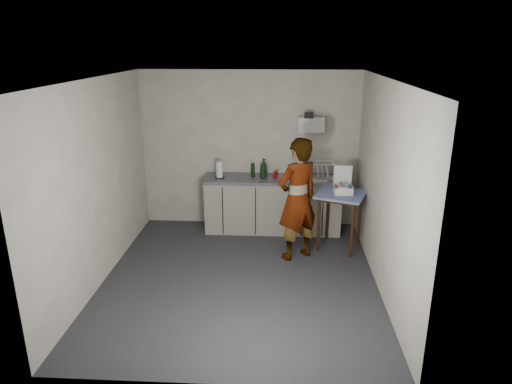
# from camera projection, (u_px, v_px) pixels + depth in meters

# --- Properties ---
(ground) EXTENTS (4.00, 4.00, 0.00)m
(ground) POSITION_uv_depth(u_px,v_px,m) (240.00, 278.00, 6.11)
(ground) COLOR #2B2B30
(ground) RESTS_ON ground
(wall_back) EXTENTS (3.60, 0.02, 2.60)m
(wall_back) POSITION_uv_depth(u_px,v_px,m) (250.00, 150.00, 7.59)
(wall_back) COLOR #B5B09E
(wall_back) RESTS_ON ground
(wall_right) EXTENTS (0.02, 4.00, 2.60)m
(wall_right) POSITION_uv_depth(u_px,v_px,m) (384.00, 188.00, 5.61)
(wall_right) COLOR #B5B09E
(wall_right) RESTS_ON ground
(wall_left) EXTENTS (0.02, 4.00, 2.60)m
(wall_left) POSITION_uv_depth(u_px,v_px,m) (99.00, 183.00, 5.80)
(wall_left) COLOR #B5B09E
(wall_left) RESTS_ON ground
(ceiling) EXTENTS (3.60, 4.00, 0.01)m
(ceiling) POSITION_uv_depth(u_px,v_px,m) (238.00, 80.00, 5.30)
(ceiling) COLOR white
(ceiling) RESTS_ON wall_back
(kitchen_counter) EXTENTS (2.24, 0.62, 0.91)m
(kitchen_counter) POSITION_uv_depth(u_px,v_px,m) (273.00, 206.00, 7.57)
(kitchen_counter) COLOR black
(kitchen_counter) RESTS_ON ground
(wall_shelf) EXTENTS (0.42, 0.18, 0.37)m
(wall_shelf) POSITION_uv_depth(u_px,v_px,m) (311.00, 125.00, 7.33)
(wall_shelf) COLOR white
(wall_shelf) RESTS_ON ground
(side_table) EXTENTS (0.87, 0.87, 0.88)m
(side_table) POSITION_uv_depth(u_px,v_px,m) (341.00, 200.00, 6.79)
(side_table) COLOR #3B1E0D
(side_table) RESTS_ON ground
(standing_man) EXTENTS (0.78, 0.72, 1.79)m
(standing_man) POSITION_uv_depth(u_px,v_px,m) (297.00, 200.00, 6.44)
(standing_man) COLOR #B2A593
(standing_man) RESTS_ON ground
(soap_bottle) EXTENTS (0.17, 0.17, 0.32)m
(soap_bottle) POSITION_uv_depth(u_px,v_px,m) (264.00, 168.00, 7.36)
(soap_bottle) COLOR black
(soap_bottle) RESTS_ON kitchen_counter
(soda_can) EXTENTS (0.06, 0.06, 0.12)m
(soda_can) POSITION_uv_depth(u_px,v_px,m) (275.00, 175.00, 7.37)
(soda_can) COLOR #B51213
(soda_can) RESTS_ON kitchen_counter
(dark_bottle) EXTENTS (0.07, 0.07, 0.23)m
(dark_bottle) POSITION_uv_depth(u_px,v_px,m) (253.00, 170.00, 7.43)
(dark_bottle) COLOR black
(dark_bottle) RESTS_ON kitchen_counter
(paper_towel) EXTENTS (0.16, 0.16, 0.28)m
(paper_towel) POSITION_uv_depth(u_px,v_px,m) (220.00, 170.00, 7.37)
(paper_towel) COLOR black
(paper_towel) RESTS_ON kitchen_counter
(dish_rack) EXTENTS (0.39, 0.29, 0.27)m
(dish_rack) POSITION_uv_depth(u_px,v_px,m) (323.00, 175.00, 7.36)
(dish_rack) COLOR silver
(dish_rack) RESTS_ON kitchen_counter
(bakery_box) EXTENTS (0.28, 0.29, 0.38)m
(bakery_box) POSITION_uv_depth(u_px,v_px,m) (343.00, 187.00, 6.76)
(bakery_box) COLOR white
(bakery_box) RESTS_ON side_table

